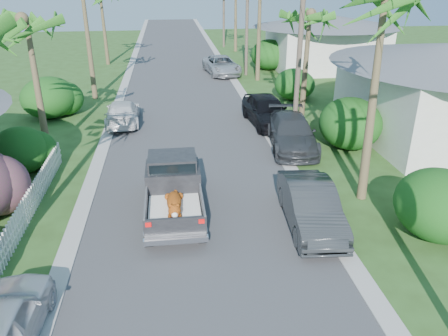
{
  "coord_description": "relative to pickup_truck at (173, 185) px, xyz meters",
  "views": [
    {
      "loc": [
        -0.86,
        -8.35,
        8.04
      ],
      "look_at": [
        0.98,
        6.2,
        1.4
      ],
      "focal_mm": 35.0,
      "sensor_mm": 36.0,
      "label": 1
    }
  ],
  "objects": [
    {
      "name": "shrub_r_d",
      "position": [
        8.91,
        24.17,
        0.29
      ],
      "size": [
        3.2,
        3.52,
        2.6
      ],
      "primitive_type": "ellipsoid",
      "color": "#194914",
      "rests_on": "ground"
    },
    {
      "name": "shrub_l_d",
      "position": [
        -7.09,
        12.17,
        0.19
      ],
      "size": [
        3.2,
        3.52,
        2.4
      ],
      "primitive_type": "ellipsoid",
      "color": "#194914",
      "rests_on": "ground"
    },
    {
      "name": "parked_car_lf",
      "position": [
        -2.69,
        10.36,
        -0.36
      ],
      "size": [
        1.98,
        4.56,
        1.31
      ],
      "primitive_type": "imported",
      "rotation": [
        0.0,
        0.0,
        3.18
      ],
      "color": "silver",
      "rests_on": "ground"
    },
    {
      "name": "parked_car_rd",
      "position": [
        4.51,
        22.75,
        -0.27
      ],
      "size": [
        3.12,
        5.59,
        1.48
      ],
      "primitive_type": "imported",
      "rotation": [
        0.0,
        0.0,
        0.13
      ],
      "color": "#B6B8BE",
      "rests_on": "ground"
    },
    {
      "name": "ground",
      "position": [
        0.91,
        -5.83,
        -1.01
      ],
      "size": [
        120.0,
        120.0,
        0.0
      ],
      "primitive_type": "plane",
      "color": "#2D491B",
      "rests_on": "ground"
    },
    {
      "name": "shrub_r_b",
      "position": [
        8.71,
        5.17,
        0.24
      ],
      "size": [
        3.0,
        3.3,
        2.5
      ],
      "primitive_type": "ellipsoid",
      "color": "#194914",
      "rests_on": "ground"
    },
    {
      "name": "pickup_truck",
      "position": [
        0.0,
        0.0,
        0.0
      ],
      "size": [
        1.98,
        5.12,
        2.06
      ],
      "color": "black",
      "rests_on": "ground"
    },
    {
      "name": "house_right_far",
      "position": [
        13.91,
        24.17,
        1.11
      ],
      "size": [
        9.0,
        8.0,
        4.6
      ],
      "color": "silver",
      "rests_on": "ground"
    },
    {
      "name": "palm_l_b",
      "position": [
        -5.89,
        6.17,
        5.14
      ],
      "size": [
        4.4,
        4.4,
        7.4
      ],
      "color": "brown",
      "rests_on": "ground"
    },
    {
      "name": "palm_r_b",
      "position": [
        7.51,
        9.17,
        4.94
      ],
      "size": [
        4.4,
        4.4,
        7.2
      ],
      "color": "brown",
      "rests_on": "ground"
    },
    {
      "name": "parked_car_rm",
      "position": [
        5.91,
        5.53,
        -0.25
      ],
      "size": [
        2.73,
        5.47,
        1.53
      ],
      "primitive_type": "imported",
      "rotation": [
        0.0,
        0.0,
        -0.12
      ],
      "color": "#323437",
      "rests_on": "ground"
    },
    {
      "name": "utility_pole_b",
      "position": [
        6.51,
        7.17,
        3.59
      ],
      "size": [
        1.6,
        0.26,
        9.0
      ],
      "color": "brown",
      "rests_on": "ground"
    },
    {
      "name": "curb_left",
      "position": [
        -3.39,
        19.17,
        -0.98
      ],
      "size": [
        0.6,
        100.0,
        0.06
      ],
      "primitive_type": "cube",
      "color": "#A5A39E",
      "rests_on": "ground"
    },
    {
      "name": "road",
      "position": [
        0.91,
        19.17,
        -1.0
      ],
      "size": [
        8.0,
        100.0,
        0.02
      ],
      "primitive_type": "cube",
      "color": "#38383A",
      "rests_on": "ground"
    },
    {
      "name": "house_right_near",
      "position": [
        13.91,
        6.17,
        1.21
      ],
      "size": [
        8.0,
        9.0,
        4.8
      ],
      "color": "silver",
      "rests_on": "ground"
    },
    {
      "name": "parked_car_ln",
      "position": [
        -4.04,
        -6.13,
        -0.32
      ],
      "size": [
        1.75,
        4.09,
        1.38
      ],
      "primitive_type": "imported",
      "rotation": [
        0.0,
        0.0,
        3.11
      ],
      "color": "silver",
      "rests_on": "ground"
    },
    {
      "name": "utility_pole_c",
      "position": [
        6.51,
        22.17,
        3.59
      ],
      "size": [
        1.6,
        0.26,
        9.0
      ],
      "color": "brown",
      "rests_on": "ground"
    },
    {
      "name": "shrub_r_c",
      "position": [
        8.41,
        14.17,
        0.04
      ],
      "size": [
        2.6,
        2.86,
        2.1
      ],
      "primitive_type": "ellipsoid",
      "color": "#194914",
      "rests_on": "ground"
    },
    {
      "name": "parked_car_rn",
      "position": [
        4.6,
        -1.69,
        -0.26
      ],
      "size": [
        1.88,
        4.63,
        1.5
      ],
      "primitive_type": "imported",
      "rotation": [
        0.0,
        0.0,
        -0.07
      ],
      "color": "#2A2D2F",
      "rests_on": "ground"
    },
    {
      "name": "utility_pole_d",
      "position": [
        6.51,
        37.17,
        3.59
      ],
      "size": [
        1.6,
        0.26,
        9.0
      ],
      "color": "brown",
      "rests_on": "ground"
    },
    {
      "name": "shrub_l_c",
      "position": [
        -6.49,
        4.17,
        -0.01
      ],
      "size": [
        2.4,
        2.64,
        2.0
      ],
      "primitive_type": "ellipsoid",
      "color": "#194914",
      "rests_on": "ground"
    },
    {
      "name": "curb_right",
      "position": [
        5.21,
        19.17,
        -0.98
      ],
      "size": [
        0.6,
        100.0,
        0.06
      ],
      "primitive_type": "cube",
      "color": "#A5A39E",
      "rests_on": "ground"
    },
    {
      "name": "parked_car_rf",
      "position": [
        5.43,
        9.17,
        -0.17
      ],
      "size": [
        2.41,
        5.07,
        1.67
      ],
      "primitive_type": "imported",
      "rotation": [
        0.0,
        0.0,
        0.09
      ],
      "color": "black",
      "rests_on": "ground"
    },
    {
      "name": "picket_fence",
      "position": [
        -5.09,
        -0.33,
        -0.51
      ],
      "size": [
        0.1,
        11.0,
        1.0
      ],
      "primitive_type": "cube",
      "color": "white",
      "rests_on": "ground"
    },
    {
      "name": "shrub_r_a",
      "position": [
        8.51,
        -2.83,
        0.14
      ],
      "size": [
        2.8,
        3.08,
        2.3
      ],
      "primitive_type": "ellipsoid",
      "color": "#194914",
      "rests_on": "ground"
    }
  ]
}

